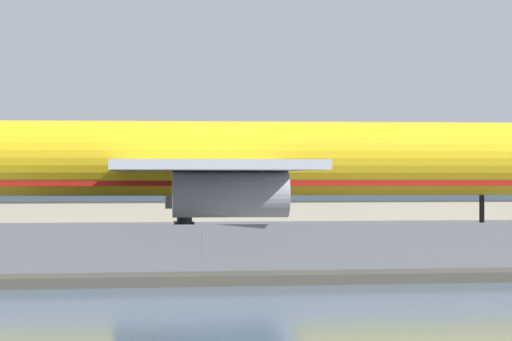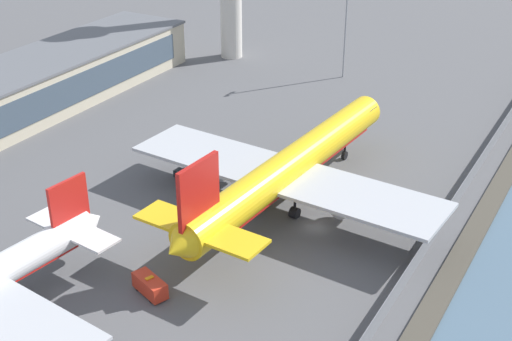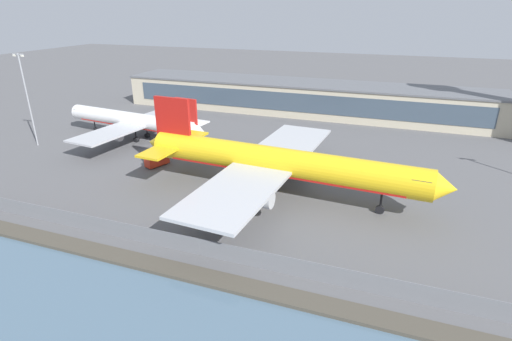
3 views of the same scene
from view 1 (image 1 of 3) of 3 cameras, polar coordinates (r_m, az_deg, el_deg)
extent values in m
plane|color=#565659|center=(78.75, -3.91, -4.05)|extent=(500.00, 500.00, 0.00)
cube|color=#474238|center=(58.41, -2.01, -5.12)|extent=(320.00, 3.00, 0.50)
cube|color=slate|center=(62.79, -2.53, -3.78)|extent=(280.00, 0.08, 2.69)
cylinder|color=slate|center=(62.79, -2.53, -3.78)|extent=(0.10, 0.10, 2.69)
cylinder|color=yellow|center=(85.48, -1.05, 0.57)|extent=(51.49, 8.62, 5.26)
cube|color=red|center=(85.47, -1.05, -0.40)|extent=(43.75, 7.06, 0.95)
cube|color=#B7BABF|center=(97.60, -3.12, 0.08)|extent=(12.87, 25.29, 0.53)
cube|color=#B7BABF|center=(73.03, -2.30, 0.20)|extent=(12.87, 25.29, 0.53)
cylinder|color=#B7BABF|center=(95.72, -2.15, -0.94)|extent=(7.35, 3.36, 2.89)
cylinder|color=#B7BABF|center=(75.10, -1.22, -1.12)|extent=(7.35, 3.36, 2.89)
cylinder|color=black|center=(88.74, 10.58, -2.15)|extent=(0.37, 0.37, 3.08)
cylinder|color=black|center=(88.81, 10.58, -3.14)|extent=(1.51, 0.67, 1.47)
cylinder|color=black|center=(88.08, -3.52, -2.17)|extent=(0.42, 0.42, 3.08)
cylinder|color=black|center=(88.14, -3.52, -3.17)|extent=(1.77, 1.29, 1.69)
cylinder|color=black|center=(82.56, -3.39, -2.29)|extent=(0.42, 0.42, 3.08)
cylinder|color=black|center=(82.63, -3.39, -3.36)|extent=(1.77, 1.29, 1.69)
cube|color=#1E2328|center=(104.02, -3.41, -2.72)|extent=(1.75, 3.27, 1.11)
cube|color=#283847|center=(103.59, -3.40, -2.29)|extent=(1.33, 1.18, 0.50)
cylinder|color=black|center=(103.09, -3.00, -2.96)|extent=(0.25, 0.71, 0.70)
cylinder|color=black|center=(103.02, -3.76, -2.96)|extent=(0.25, 0.71, 0.70)
cylinder|color=black|center=(105.07, -3.07, -2.91)|extent=(0.25, 0.71, 0.70)
cylinder|color=black|center=(105.00, -3.81, -2.91)|extent=(0.25, 0.71, 0.70)
cube|color=#BCB299|center=(146.11, -8.85, -0.47)|extent=(118.11, 17.54, 9.36)
cube|color=#3D4C5B|center=(137.27, -8.82, -0.29)|extent=(108.66, 0.16, 5.61)
cube|color=#5B5E63|center=(146.18, -8.85, 1.46)|extent=(118.71, 18.14, 0.50)
camera|label=2|loc=(97.60, -69.13, 29.95)|focal=50.00mm
camera|label=3|loc=(46.07, 46.86, 35.99)|focal=28.00mm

